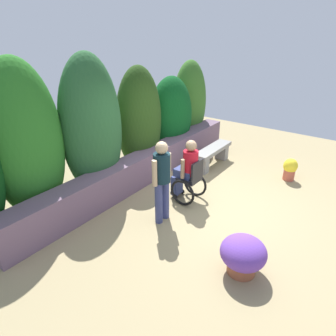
{
  "coord_description": "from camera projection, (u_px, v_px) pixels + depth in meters",
  "views": [
    {
      "loc": [
        -4.6,
        -2.34,
        3.27
      ],
      "look_at": [
        -0.49,
        0.7,
        0.85
      ],
      "focal_mm": 31.72,
      "sensor_mm": 36.0,
      "label": 1
    }
  ],
  "objects": [
    {
      "name": "ground_plane",
      "position": [
        210.0,
        207.0,
        6.0
      ],
      "size": [
        11.58,
        11.58,
        0.0
      ],
      "primitive_type": "plane",
      "color": "#9C8A62"
    },
    {
      "name": "stone_retaining_wall",
      "position": [
        142.0,
        168.0,
        6.83
      ],
      "size": [
        6.77,
        0.46,
        0.7
      ],
      "primitive_type": "cube",
      "color": "slate",
      "rests_on": "ground"
    },
    {
      "name": "hedge_backdrop",
      "position": [
        107.0,
        127.0,
        6.41
      ],
      "size": [
        7.47,
        1.2,
        2.91
      ],
      "color": "#0D4113",
      "rests_on": "ground"
    },
    {
      "name": "stone_bench",
      "position": [
        213.0,
        154.0,
        7.68
      ],
      "size": [
        1.42,
        0.36,
        0.49
      ],
      "rotation": [
        0.0,
        0.0,
        0.15
      ],
      "color": "gray",
      "rests_on": "ground"
    },
    {
      "name": "person_in_wheelchair",
      "position": [
        188.0,
        173.0,
        5.99
      ],
      "size": [
        0.53,
        0.66,
        1.33
      ],
      "rotation": [
        0.0,
        0.0,
        -0.16
      ],
      "color": "black",
      "rests_on": "ground"
    },
    {
      "name": "person_standing_companion",
      "position": [
        162.0,
        177.0,
        5.22
      ],
      "size": [
        0.49,
        0.3,
        1.56
      ],
      "rotation": [
        0.0,
        0.0,
        -0.09
      ],
      "color": "navy",
      "rests_on": "ground"
    },
    {
      "name": "flower_pot_purple_near",
      "position": [
        243.0,
        255.0,
        4.27
      ],
      "size": [
        0.67,
        0.67,
        0.59
      ],
      "color": "brown",
      "rests_on": "ground"
    },
    {
      "name": "flower_pot_terracotta_by_wall",
      "position": [
        290.0,
        169.0,
        6.95
      ],
      "size": [
        0.32,
        0.32,
        0.53
      ],
      "color": "#C05944",
      "rests_on": "ground"
    }
  ]
}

